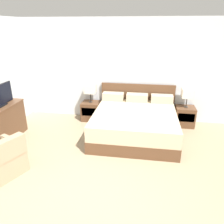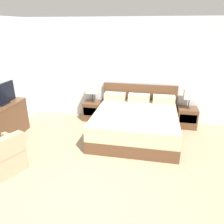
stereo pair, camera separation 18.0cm
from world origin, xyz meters
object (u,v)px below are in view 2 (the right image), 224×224
nightstand_left (93,111)px  armchair_by_window (1,158)px  tv (2,95)px  table_lamp_left (92,89)px  bed (136,123)px  dresser (5,121)px  table_lamp_right (190,94)px  nightstand_right (187,117)px

nightstand_left → armchair_by_window: (-0.97, -2.69, 0.02)m
nightstand_left → tv: 2.38m
table_lamp_left → bed: bearing=-30.1°
bed → nightstand_left: 1.50m
nightstand_left → dresser: bearing=-139.0°
tv → table_lamp_right: bearing=18.5°
bed → nightstand_right: bed is taller
table_lamp_left → tv: (-1.72, -1.44, 0.15)m
dresser → bed: bearing=14.0°
table_lamp_left → tv: tv is taller
bed → nightstand_right: (1.29, 0.75, -0.07)m
bed → armchair_by_window: 2.98m
table_lamp_left → tv: bearing=-140.0°
nightstand_right → armchair_by_window: size_ratio=0.58×
bed → tv: 3.18m
table_lamp_left → table_lamp_right: bearing=0.0°
table_lamp_right → dresser: bearing=-160.8°
nightstand_left → tv: bearing=-140.0°
table_lamp_left → nightstand_left: bearing=-90.0°
dresser → armchair_by_window: 1.42m
table_lamp_left → armchair_by_window: (-0.97, -2.69, -0.63)m
table_lamp_left → armchair_by_window: bearing=-109.9°
armchair_by_window → table_lamp_left: bearing=70.1°
nightstand_left → armchair_by_window: size_ratio=0.58×
dresser → tv: size_ratio=1.35×
table_lamp_left → dresser: size_ratio=0.41×
nightstand_left → nightstand_right: (2.59, 0.00, 0.00)m
bed → nightstand_right: 1.50m
dresser → nightstand_left: bearing=41.0°
nightstand_right → table_lamp_right: table_lamp_right is taller
bed → dresser: size_ratio=1.67×
tv → armchair_by_window: (0.75, -1.24, -0.78)m
nightstand_left → dresser: size_ratio=0.42×
bed → table_lamp_left: bearing=149.9°
bed → table_lamp_right: bearing=30.1°
table_lamp_left → table_lamp_right: (2.59, 0.00, 0.00)m
nightstand_right → tv: bearing=-161.5°
nightstand_left → nightstand_right: bearing=0.0°
table_lamp_left → tv: 2.25m
nightstand_left → dresser: dresser is taller
bed → nightstand_right: size_ratio=3.97×
bed → tv: (-3.02, -0.70, 0.73)m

